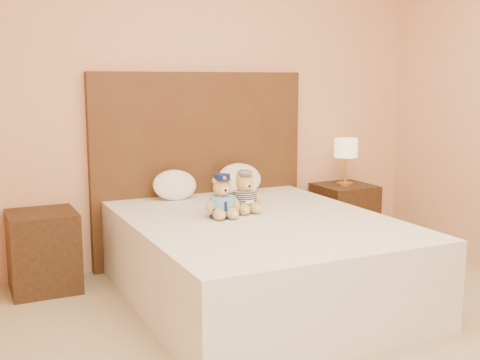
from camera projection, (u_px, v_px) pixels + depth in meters
name	position (u px, v px, depth m)	size (l,w,h in m)	color
room_walls	(327.00, 6.00, 3.04)	(4.04, 4.52, 2.72)	#DFA179
bed	(258.00, 259.00, 3.96)	(1.60, 2.00, 0.55)	white
headboard	(200.00, 168.00, 4.78)	(1.75, 0.08, 1.50)	#4B3216
nightstand_left	(43.00, 251.00, 4.13)	(0.45, 0.45, 0.55)	#3C2613
nightstand_right	(344.00, 216.00, 5.20)	(0.45, 0.45, 0.55)	#3C2613
lamp	(346.00, 150.00, 5.11)	(0.20, 0.20, 0.40)	gold
teddy_police	(222.00, 196.00, 3.92)	(0.24, 0.23, 0.28)	#AC8442
teddy_prisoner	(245.00, 192.00, 4.07)	(0.24, 0.23, 0.27)	#AC8442
pillow_left	(175.00, 184.00, 4.51)	(0.34, 0.22, 0.24)	white
pillow_right	(240.00, 177.00, 4.74)	(0.37, 0.24, 0.26)	white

